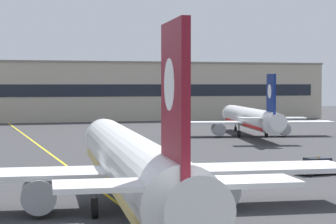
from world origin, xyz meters
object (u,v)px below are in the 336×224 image
safety_cone_by_nose_gear (113,174)px  service_car_third (318,167)px  airliner_foreground (130,163)px  airliner_background (251,119)px

safety_cone_by_nose_gear → service_car_third: bearing=-11.9°
airliner_foreground → airliner_background: size_ratio=1.15×
airliner_foreground → airliner_background: (33.35, 56.94, -0.42)m
airliner_background → service_car_third: airliner_background is taller
airliner_foreground → safety_cone_by_nose_gear: (2.20, 16.88, -3.11)m
airliner_foreground → safety_cone_by_nose_gear: bearing=82.6°
airliner_background → safety_cone_by_nose_gear: bearing=-127.9°
airliner_foreground → service_car_third: airliner_foreground is taller
airliner_background → service_car_third: (-11.84, -44.14, -2.18)m
airliner_background → safety_cone_by_nose_gear: size_ratio=65.71×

